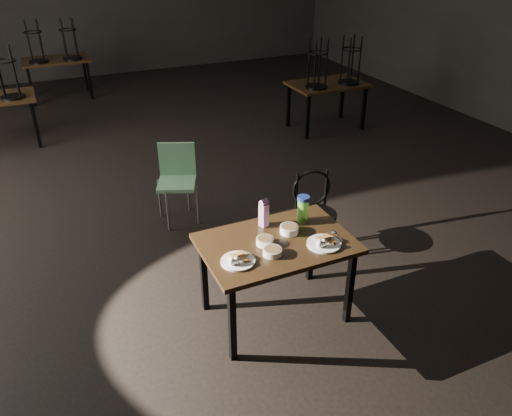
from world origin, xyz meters
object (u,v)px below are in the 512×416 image
bentwood_chair (314,207)px  juice_carton (264,213)px  main_table (277,250)px  school_chair (177,176)px  water_bottle (303,209)px

bentwood_chair → juice_carton: bearing=-137.9°
juice_carton → main_table: bearing=-91.9°
bentwood_chair → school_chair: school_chair is taller
water_bottle → school_chair: (-0.60, 1.74, -0.34)m
juice_carton → bentwood_chair: juice_carton is taller
main_table → school_chair: size_ratio=1.37×
water_bottle → main_table: bearing=-150.0°
juice_carton → water_bottle: size_ratio=1.08×
main_table → juice_carton: 0.33m
water_bottle → school_chair: 1.88m
main_table → juice_carton: (0.01, 0.26, 0.20)m
main_table → bentwood_chair: size_ratio=1.40×
bentwood_chair → school_chair: size_ratio=0.98×
juice_carton → school_chair: (-0.27, 1.68, -0.34)m
main_table → bentwood_chair: 1.08m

